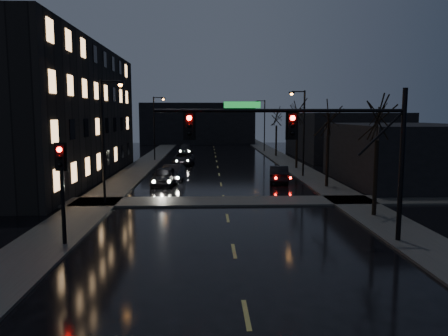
{
  "coord_description": "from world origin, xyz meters",
  "views": [
    {
      "loc": [
        -1.11,
        -10.14,
        5.85
      ],
      "look_at": [
        -0.31,
        11.25,
        3.2
      ],
      "focal_mm": 35.0,
      "sensor_mm": 36.0,
      "label": 1
    }
  ],
  "objects": [
    {
      "name": "tree_far",
      "position": [
        8.4,
        50.0,
        6.06
      ],
      "size": [
        3.43,
        3.43,
        7.88
      ],
      "color": "black",
      "rests_on": "ground"
    },
    {
      "name": "far_block",
      "position": [
        -3.0,
        78.0,
        4.0
      ],
      "size": [
        22.0,
        10.0,
        8.0
      ],
      "primitive_type": "cube",
      "color": "black",
      "rests_on": "ground"
    },
    {
      "name": "lead_car",
      "position": [
        5.01,
        26.88,
        0.72
      ],
      "size": [
        2.09,
        4.55,
        1.45
      ],
      "primitive_type": "imported",
      "rotation": [
        0.0,
        0.0,
        3.01
      ],
      "color": "black",
      "rests_on": "ground"
    },
    {
      "name": "commercial_right_far",
      "position": [
        17.0,
        48.0,
        3.0
      ],
      "size": [
        12.0,
        18.0,
        6.0
      ],
      "primitive_type": "cube",
      "color": "black",
      "rests_on": "ground"
    },
    {
      "name": "oncoming_car_d",
      "position": [
        -4.36,
        53.6,
        0.74
      ],
      "size": [
        2.36,
        5.18,
        1.47
      ],
      "primitive_type": "imported",
      "rotation": [
        0.0,
        0.0,
        0.06
      ],
      "color": "black",
      "rests_on": "ground"
    },
    {
      "name": "streetlight_r_mid",
      "position": [
        7.58,
        30.0,
        4.77
      ],
      "size": [
        1.53,
        0.28,
        8.0
      ],
      "color": "black",
      "rests_on": "ground"
    },
    {
      "name": "oncoming_car_b",
      "position": [
        -4.2,
        27.66,
        0.73
      ],
      "size": [
        2.1,
        4.6,
        1.46
      ],
      "primitive_type": "imported",
      "rotation": [
        0.0,
        0.0,
        -0.13
      ],
      "color": "black",
      "rests_on": "ground"
    },
    {
      "name": "streetlight_r_far",
      "position": [
        7.58,
        58.0,
        4.77
      ],
      "size": [
        1.53,
        0.28,
        8.0
      ],
      "color": "black",
      "rests_on": "ground"
    },
    {
      "name": "tree_mid_b",
      "position": [
        8.4,
        36.0,
        6.61
      ],
      "size": [
        3.74,
        3.74,
        8.59
      ],
      "color": "black",
      "rests_on": "ground"
    },
    {
      "name": "sidewalk_right",
      "position": [
        8.5,
        35.0,
        0.06
      ],
      "size": [
        3.0,
        140.0,
        0.12
      ],
      "primitive_type": "cube",
      "color": "#2D2D2B",
      "rests_on": "ground"
    },
    {
      "name": "oncoming_car_c",
      "position": [
        -3.93,
        40.46,
        0.71
      ],
      "size": [
        2.47,
        5.15,
        1.41
      ],
      "primitive_type": "imported",
      "rotation": [
        0.0,
        0.0,
        -0.03
      ],
      "color": "black",
      "rests_on": "ground"
    },
    {
      "name": "streetlight_l_far",
      "position": [
        -7.58,
        45.0,
        4.77
      ],
      "size": [
        1.53,
        0.28,
        8.0
      ],
      "color": "black",
      "rests_on": "ground"
    },
    {
      "name": "signal_mast",
      "position": [
        3.85,
        9.0,
        4.87
      ],
      "size": [
        11.11,
        0.41,
        7.0
      ],
      "color": "black",
      "rests_on": "ground"
    },
    {
      "name": "sidewalk_cross",
      "position": [
        0.0,
        18.5,
        0.06
      ],
      "size": [
        40.0,
        3.0,
        0.12
      ],
      "primitive_type": "cube",
      "color": "#2D2D2B",
      "rests_on": "ground"
    },
    {
      "name": "commercial_right_near",
      "position": [
        15.5,
        26.0,
        2.5
      ],
      "size": [
        10.0,
        14.0,
        5.0
      ],
      "primitive_type": "cube",
      "color": "black",
      "rests_on": "ground"
    },
    {
      "name": "oncoming_car_a",
      "position": [
        -4.71,
        25.67,
        0.76
      ],
      "size": [
        2.15,
        4.6,
        1.52
      ],
      "primitive_type": "imported",
      "rotation": [
        0.0,
        0.0,
        -0.08
      ],
      "color": "black",
      "rests_on": "ground"
    },
    {
      "name": "sidewalk_left",
      "position": [
        -8.5,
        35.0,
        0.06
      ],
      "size": [
        3.0,
        140.0,
        0.12
      ],
      "primitive_type": "cube",
      "color": "#2D2D2B",
      "rests_on": "ground"
    },
    {
      "name": "apartment_block",
      "position": [
        -16.5,
        30.0,
        6.0
      ],
      "size": [
        12.0,
        30.0,
        12.0
      ],
      "primitive_type": "cube",
      "color": "black",
      "rests_on": "ground"
    },
    {
      "name": "tree_mid_a",
      "position": [
        8.4,
        24.0,
        5.83
      ],
      "size": [
        3.3,
        3.3,
        7.58
      ],
      "color": "black",
      "rests_on": "ground"
    },
    {
      "name": "signal_pole_left",
      "position": [
        -7.5,
        8.99,
        3.01
      ],
      "size": [
        0.35,
        0.41,
        4.53
      ],
      "color": "black",
      "rests_on": "ground"
    },
    {
      "name": "streetlight_l_near",
      "position": [
        -7.58,
        18.0,
        4.77
      ],
      "size": [
        1.53,
        0.28,
        8.0
      ],
      "color": "black",
      "rests_on": "ground"
    },
    {
      "name": "tree_near",
      "position": [
        8.4,
        14.0,
        6.22
      ],
      "size": [
        3.52,
        3.52,
        8.08
      ],
      "color": "black",
      "rests_on": "ground"
    }
  ]
}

